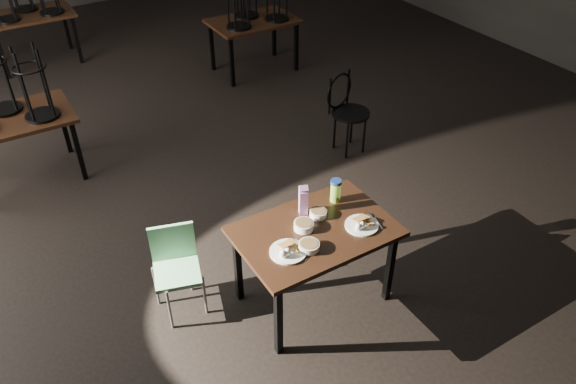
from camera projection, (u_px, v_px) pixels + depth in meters
main_table at (315, 237)px, 4.31m from camera, size 1.20×0.80×0.75m
plate_left at (288, 250)px, 4.04m from camera, size 0.27×0.27×0.09m
plate_right at (362, 224)px, 4.28m from camera, size 0.26×0.26×0.08m
bowl_near at (304, 225)px, 4.25m from camera, size 0.15×0.15×0.06m
bowl_far at (318, 213)px, 4.37m from camera, size 0.14×0.14×0.05m
bowl_big at (309, 246)px, 4.07m from camera, size 0.16×0.16×0.05m
juice_carton at (303, 200)px, 4.35m from camera, size 0.09×0.09×0.27m
water_bottle at (336, 190)px, 4.49m from camera, size 0.12×0.12×0.20m
spoon at (371, 216)px, 4.38m from camera, size 0.06×0.21×0.01m
bentwood_chair at (346, 107)px, 6.27m from camera, size 0.47×0.46×0.90m
school_chair at (176, 263)px, 4.39m from camera, size 0.44×0.44×0.76m
bg_table_left at (8, 116)px, 5.62m from camera, size 1.20×0.80×1.48m
bg_table_right at (253, 18)px, 7.84m from camera, size 1.20×0.80×1.48m
bg_table_far at (28, 12)px, 8.05m from camera, size 1.20×0.80×1.48m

